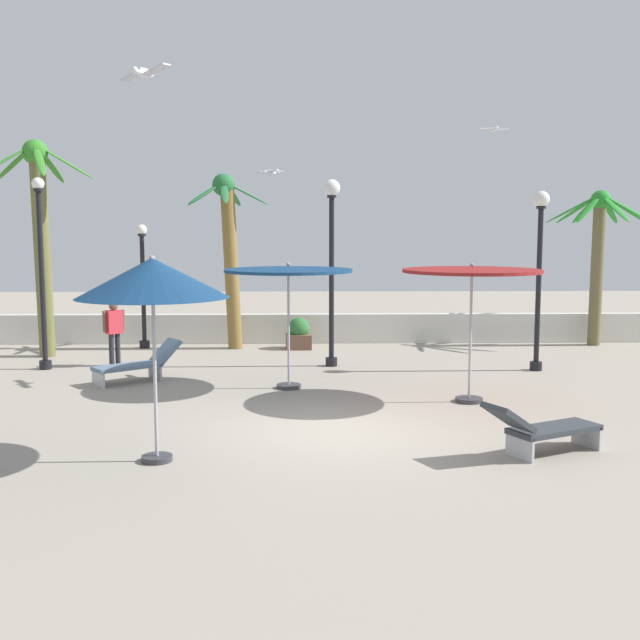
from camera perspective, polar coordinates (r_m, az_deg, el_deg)
ground_plane at (r=12.60m, az=0.36°, el=-8.16°), size 56.00×56.00×0.00m
boundary_wall at (r=22.06m, az=-0.38°, el=-0.62°), size 25.20×0.30×0.83m
patio_umbrella_1 at (r=14.57m, az=11.14°, el=3.03°), size 2.57×2.57×2.62m
patio_umbrella_2 at (r=10.79m, az=-12.26°, el=2.96°), size 2.10×2.10×2.88m
patio_umbrella_3 at (r=15.57m, az=-2.35°, el=3.20°), size 2.59×2.59×2.57m
palm_tree_0 at (r=20.98m, az=-6.75°, el=5.74°), size 2.33×2.41×4.72m
palm_tree_1 at (r=20.72m, az=-19.96°, el=6.57°), size 2.86×2.90×5.45m
palm_tree_2 at (r=22.81m, az=19.85°, el=5.15°), size 2.92×2.93×4.31m
lamp_post_0 at (r=18.24m, az=15.89°, el=4.23°), size 0.37×0.37×4.09m
lamp_post_1 at (r=18.12m, az=0.86°, el=5.40°), size 0.40×0.40×4.39m
lamp_post_2 at (r=18.83m, az=-19.86°, el=3.51°), size 0.28×0.28×4.40m
lamp_post_3 at (r=21.52m, az=-12.94°, el=2.69°), size 0.29×0.29×3.36m
lounge_chair_0 at (r=11.65m, az=16.08°, el=-7.65°), size 1.92×1.32×0.83m
lounge_chair_2 at (r=16.93m, az=-13.29°, el=-3.14°), size 1.82×1.61×0.84m
guest_0 at (r=18.91m, az=-14.97°, el=-0.53°), size 0.45×0.42×1.54m
seagull_0 at (r=23.64m, az=12.71°, el=13.58°), size 0.99×0.49×0.14m
seagull_1 at (r=12.16m, az=-12.90°, el=17.35°), size 0.88×0.84×0.15m
seagull_2 at (r=16.24m, az=-3.66°, el=10.83°), size 0.59×0.91×0.14m
planter at (r=21.01m, az=-1.57°, el=-1.08°), size 0.70×0.70×0.85m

